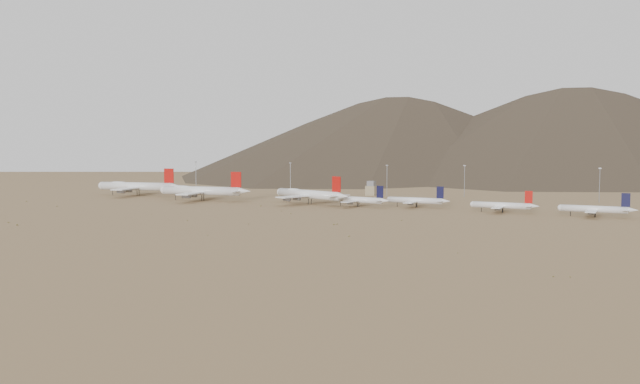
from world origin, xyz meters
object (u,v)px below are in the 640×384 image
at_px(narrowbody_b, 417,200).
at_px(control_tower, 371,189).
at_px(widebody_east, 309,194).
at_px(widebody_centre, 202,191).
at_px(widebody_west, 137,186).
at_px(narrowbody_a, 359,200).

bearing_deg(narrowbody_b, control_tower, 128.22).
xyz_separation_m(widebody_east, narrowbody_b, (77.79, 9.34, -2.41)).
xyz_separation_m(widebody_centre, control_tower, (99.69, 100.04, -2.38)).
relative_size(widebody_west, widebody_east, 1.12).
relative_size(widebody_east, control_tower, 5.66).
bearing_deg(widebody_west, narrowbody_a, -13.09).
bearing_deg(widebody_centre, narrowbody_b, -1.48).
distance_m(widebody_centre, narrowbody_a, 126.32).
distance_m(widebody_east, control_tower, 92.14).
distance_m(widebody_west, widebody_centre, 76.95).
relative_size(widebody_centre, narrowbody_a, 1.63).
xyz_separation_m(widebody_centre, widebody_east, (86.33, 8.90, -0.45)).
bearing_deg(widebody_west, widebody_centre, -22.43).
height_order(widebody_west, widebody_centre, widebody_west).
xyz_separation_m(narrowbody_a, narrowbody_b, (37.96, 12.81, -0.10)).
xyz_separation_m(widebody_west, narrowbody_b, (239.24, 1.52, -3.02)).
bearing_deg(narrowbody_b, widebody_east, -173.17).
bearing_deg(narrowbody_a, narrowbody_b, 25.73).
height_order(narrowbody_a, control_tower, narrowbody_a).
height_order(widebody_west, narrowbody_b, widebody_west).
relative_size(widebody_east, narrowbody_a, 1.48).
distance_m(widebody_centre, narrowbody_b, 165.16).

